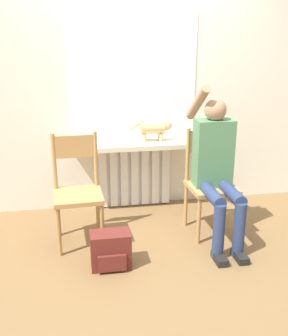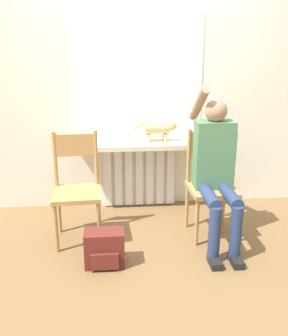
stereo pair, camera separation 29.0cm
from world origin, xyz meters
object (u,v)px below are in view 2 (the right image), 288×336
at_px(chair_left, 77,187).
at_px(chair_right, 211,183).
at_px(cat, 160,128).
at_px(person, 216,166).
at_px(backpack, 104,249).

relative_size(chair_left, chair_right, 1.00).
relative_size(chair_right, cat, 2.14).
bearing_deg(person, cat, 117.54).
bearing_deg(person, chair_right, 91.30).
bearing_deg(person, backpack, -160.19).
relative_size(chair_left, backpack, 3.07).
distance_m(chair_left, person, 1.26).
bearing_deg(chair_left, cat, 35.20).
xyz_separation_m(chair_left, backpack, (0.24, -0.49, -0.36)).
xyz_separation_m(cat, backpack, (-0.59, -1.13, -0.74)).
distance_m(chair_left, chair_right, 1.23).
xyz_separation_m(person, cat, (-0.40, 0.77, 0.18)).
xyz_separation_m(chair_right, backpack, (-0.99, -0.49, -0.36)).
height_order(cat, backpack, cat).
bearing_deg(chair_left, person, -8.74).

